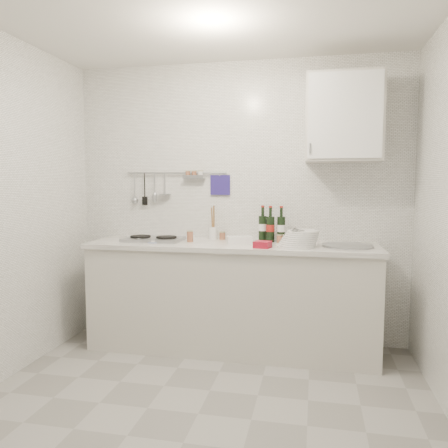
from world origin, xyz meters
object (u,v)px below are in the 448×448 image
object	(u,v)px
wine_bottles	(271,224)
utensil_crock	(213,231)
plate_stack_hob	(157,240)
plate_stack_sink	(299,239)
wall_cabinet	(344,118)

from	to	relation	value
wine_bottles	utensil_crock	world-z (taller)	wine_bottles
plate_stack_hob	wine_bottles	world-z (taller)	wine_bottles
plate_stack_sink	utensil_crock	xyz separation A→B (m)	(-0.78, 0.31, 0.01)
plate_stack_hob	wine_bottles	xyz separation A→B (m)	(0.96, 0.22, 0.14)
plate_stack_sink	plate_stack_hob	bearing A→B (deg)	177.93
plate_stack_hob	wine_bottles	distance (m)	1.00
plate_stack_sink	wine_bottles	world-z (taller)	wine_bottles
plate_stack_hob	plate_stack_sink	xyz separation A→B (m)	(1.21, -0.04, 0.05)
wall_cabinet	wine_bottles	world-z (taller)	wall_cabinet
plate_stack_sink	utensil_crock	distance (m)	0.84
plate_stack_hob	utensil_crock	bearing A→B (deg)	31.45
wall_cabinet	utensil_crock	size ratio (longest dim) A/B	2.29
plate_stack_hob	plate_stack_sink	bearing A→B (deg)	-2.07
plate_stack_hob	plate_stack_sink	distance (m)	1.22
wall_cabinet	wine_bottles	bearing A→B (deg)	175.02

